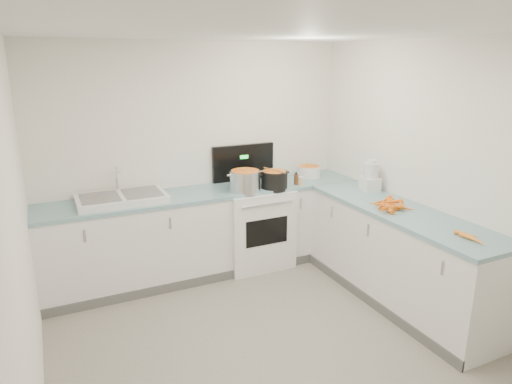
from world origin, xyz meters
name	(u,v)px	position (x,y,z in m)	size (l,w,h in m)	color
floor	(281,354)	(0.00, 0.00, 0.00)	(3.50, 4.00, 0.00)	gray
ceiling	(286,29)	(0.00, 0.00, 2.50)	(3.50, 4.00, 0.00)	white
wall_back	(197,158)	(0.00, 2.00, 1.25)	(3.50, 2.50, 0.00)	white
wall_left	(18,249)	(-1.75, 0.00, 1.25)	(4.00, 2.50, 0.00)	white
wall_right	(455,182)	(1.75, 0.00, 1.25)	(4.00, 2.50, 0.00)	white
counter_back	(208,232)	(0.00, 1.70, 0.47)	(3.50, 0.62, 0.94)	white
counter_right	(398,256)	(1.45, 0.30, 0.47)	(0.62, 2.20, 0.94)	white
stove	(254,224)	(0.55, 1.69, 0.47)	(0.76, 0.65, 1.36)	white
sink	(122,198)	(-0.90, 1.70, 0.98)	(0.86, 0.52, 0.31)	white
steel_pot	(245,182)	(0.38, 1.54, 1.04)	(0.33, 0.33, 0.24)	silver
black_pot	(274,180)	(0.72, 1.51, 1.02)	(0.29, 0.29, 0.21)	black
wooden_spoon	(274,170)	(0.72, 1.51, 1.14)	(0.01, 0.01, 0.34)	#AD7A47
mixing_bowl	(309,171)	(1.32, 1.77, 1.01)	(0.29, 0.29, 0.13)	white
extract_bottle	(296,179)	(1.00, 1.53, 1.00)	(0.05, 0.05, 0.12)	#593319
spice_jar	(301,182)	(1.04, 1.48, 0.98)	(0.05, 0.05, 0.08)	#E5B266
food_processor	(370,177)	(1.60, 0.97, 1.09)	(0.20, 0.23, 0.34)	white
carrot_pile	(390,205)	(1.38, 0.39, 0.97)	(0.36, 0.39, 0.09)	orange
peeled_carrots	(471,237)	(1.41, -0.50, 0.96)	(0.12, 0.30, 0.04)	orange
peelings	(98,197)	(-1.12, 1.69, 1.02)	(0.24, 0.25, 0.01)	tan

